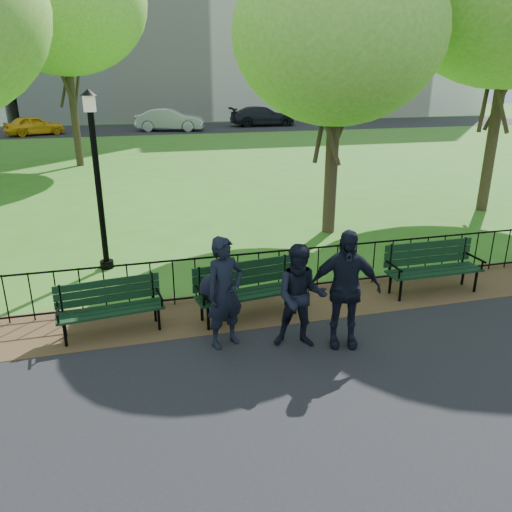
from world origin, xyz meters
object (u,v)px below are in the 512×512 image
object	(u,v)px
tree_far_c	(61,0)
lamppost	(97,176)
park_bench_main	(231,286)
tree_near_e	(338,33)
park_bench_left_a	(110,301)
sedan_silver	(170,120)
sedan_dark	(262,116)
person_left	(225,293)
park_bench_right_a	(432,262)
taxi	(34,125)
person_right	(344,289)
person_mid	(301,297)

from	to	relation	value
tree_far_c	lamppost	bearing A→B (deg)	-84.54
park_bench_main	tree_near_e	size ratio (longest dim) A/B	0.27
park_bench_left_a	sedan_silver	bearing A→B (deg)	76.18
sedan_dark	person_left	bearing A→B (deg)	163.91
person_left	sedan_dark	size ratio (longest dim) A/B	0.32
sedan_dark	park_bench_right_a	bearing A→B (deg)	170.29
taxi	person_right	bearing A→B (deg)	171.01
taxi	person_mid	bearing A→B (deg)	169.99
tree_far_c	taxi	distance (m)	15.88
park_bench_main	person_mid	bearing A→B (deg)	-60.16
lamppost	tree_far_c	xyz separation A→B (m)	(-1.35, 14.15, 4.96)
tree_near_e	sedan_silver	bearing A→B (deg)	92.91
lamppost	tree_near_e	xyz separation A→B (m)	(5.77, 1.26, 2.90)
park_bench_left_a	lamppost	size ratio (longest dim) A/B	0.46
tree_far_c	person_mid	bearing A→B (deg)	-76.87
park_bench_main	person_right	distance (m)	1.95
park_bench_left_a	tree_near_e	world-z (taller)	tree_near_e
tree_far_c	tree_near_e	bearing A→B (deg)	-61.05
taxi	sedan_dark	xyz separation A→B (m)	(17.42, 2.48, 0.11)
sedan_silver	sedan_dark	world-z (taller)	sedan_silver
park_bench_main	taxi	bearing A→B (deg)	95.66
person_left	park_bench_main	bearing A→B (deg)	48.95
park_bench_left_a	park_bench_right_a	distance (m)	6.00
tree_near_e	sedan_silver	distance (m)	27.74
sedan_silver	park_bench_main	bearing A→B (deg)	-169.31
park_bench_right_a	tree_far_c	distance (m)	19.73
tree_near_e	sedan_dark	bearing A→B (deg)	77.57
sedan_silver	park_bench_left_a	bearing A→B (deg)	-172.89
park_bench_right_a	taxi	world-z (taller)	taxi
tree_far_c	person_left	bearing A→B (deg)	-79.98
tree_near_e	sedan_silver	xyz separation A→B (m)	(-1.39, 27.40, -4.09)
park_bench_right_a	lamppost	size ratio (longest dim) A/B	0.50
person_left	person_mid	distance (m)	1.15
park_bench_main	park_bench_left_a	world-z (taller)	park_bench_main
person_mid	sedan_silver	distance (m)	32.97
lamppost	person_right	bearing A→B (deg)	-50.80
person_mid	person_right	distance (m)	0.67
park_bench_right_a	person_left	distance (m)	4.39
park_bench_right_a	tree_far_c	size ratio (longest dim) A/B	0.19
person_mid	person_right	size ratio (longest dim) A/B	0.88
lamppost	person_mid	world-z (taller)	lamppost
park_bench_right_a	tree_far_c	world-z (taller)	tree_far_c
person_left	sedan_silver	distance (m)	32.71
person_mid	person_right	world-z (taller)	person_right
taxi	sedan_dark	distance (m)	17.60
park_bench_right_a	sedan_silver	distance (m)	31.67
park_bench_right_a	person_mid	world-z (taller)	person_mid
person_mid	person_left	bearing A→B (deg)	-178.72
person_mid	tree_far_c	bearing A→B (deg)	120.85
park_bench_main	taxi	xyz separation A→B (m)	(-7.27, 31.39, 0.03)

